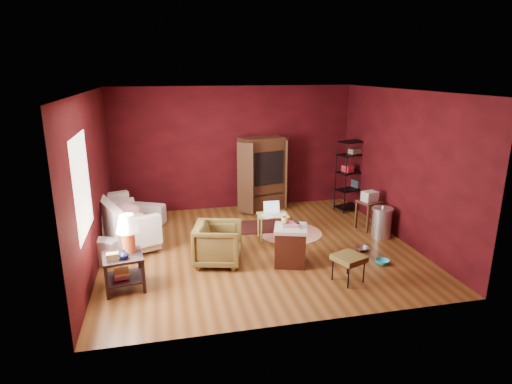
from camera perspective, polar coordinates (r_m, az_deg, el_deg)
room at (r=7.44m, az=0.06°, el=2.52°), size 5.54×5.04×2.84m
sofa at (r=8.40m, az=-17.56°, el=-3.58°), size 1.49×2.26×0.86m
armchair at (r=7.18m, az=-5.06°, el=-6.63°), size 0.86×0.90×0.77m
pet_bowl_steel at (r=7.96m, az=14.01°, el=-6.75°), size 0.25×0.07×0.25m
pet_bowl_turquoise at (r=7.53m, az=16.54°, el=-8.36°), size 0.24×0.09×0.24m
vase at (r=6.43m, az=-17.20°, el=-7.99°), size 0.18×0.18×0.14m
mug at (r=7.00m, az=3.94°, el=-3.64°), size 0.15×0.13×0.13m
side_table at (r=6.59m, az=-17.02°, el=-6.76°), size 0.64×0.64×1.11m
sofa_cushions at (r=8.39m, az=-17.59°, el=-3.83°), size 1.40×2.09×0.82m
hamper at (r=7.18m, az=4.61°, el=-7.01°), size 0.67×0.67×0.75m
footstool at (r=6.72m, az=12.28°, el=-8.72°), size 0.54×0.54×0.42m
rug_round at (r=8.58m, az=4.64°, el=-5.46°), size 1.29×1.29×0.01m
rug_oriental at (r=8.88m, az=1.41°, el=-4.59°), size 1.23×0.88×0.01m
laptop_desk at (r=8.17m, az=2.25°, el=-3.31°), size 0.59×0.47×0.71m
tv_armoire at (r=9.79m, az=0.81°, el=2.63°), size 1.28×0.91×1.68m
wire_shelving at (r=10.01m, az=12.87°, el=2.60°), size 0.86×0.59×1.62m
small_stand at (r=8.88m, az=14.88°, el=-1.19°), size 0.49×0.49×0.80m
trash_can at (r=8.64m, az=16.42°, el=-3.88°), size 0.42×0.42×0.63m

